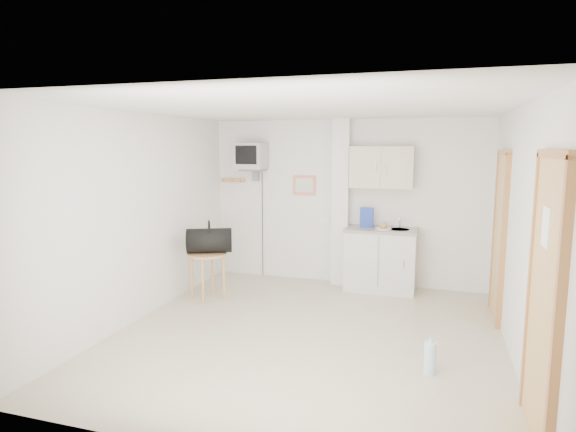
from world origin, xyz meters
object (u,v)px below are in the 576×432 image
(duffel_bag, at_px, (209,240))
(water_bottle, at_px, (430,358))
(crt_television, at_px, (251,157))
(round_table, at_px, (207,260))

(duffel_bag, distance_m, water_bottle, 3.36)
(crt_television, height_order, water_bottle, crt_television)
(crt_television, height_order, duffel_bag, crt_television)
(round_table, relative_size, duffel_bag, 0.93)
(round_table, distance_m, duffel_bag, 0.28)
(water_bottle, bearing_deg, round_table, 154.69)
(crt_television, distance_m, water_bottle, 4.19)
(duffel_bag, bearing_deg, round_table, -137.62)
(crt_television, xyz_separation_m, water_bottle, (2.78, -2.58, -1.78))
(crt_television, relative_size, duffel_bag, 3.10)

